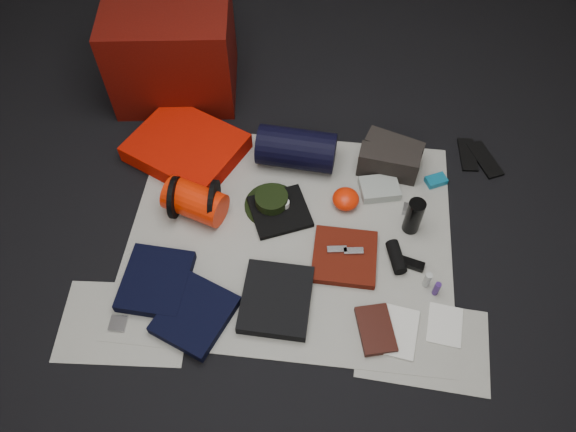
# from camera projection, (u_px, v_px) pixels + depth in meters

# --- Properties ---
(floor) EXTENTS (4.50, 4.50, 0.02)m
(floor) POSITION_uv_depth(u_px,v_px,m) (290.00, 237.00, 2.83)
(floor) COLOR black
(floor) RESTS_ON ground
(newspaper_mat) EXTENTS (1.60, 1.30, 0.01)m
(newspaper_mat) POSITION_uv_depth(u_px,v_px,m) (290.00, 235.00, 2.82)
(newspaper_mat) COLOR beige
(newspaper_mat) RESTS_ON floor
(newspaper_sheet_front_left) EXTENTS (0.61, 0.44, 0.00)m
(newspaper_sheet_front_left) POSITION_uv_depth(u_px,v_px,m) (124.00, 323.00, 2.55)
(newspaper_sheet_front_left) COLOR beige
(newspaper_sheet_front_left) RESTS_ON floor
(newspaper_sheet_front_right) EXTENTS (0.60, 0.43, 0.00)m
(newspaper_sheet_front_right) POSITION_uv_depth(u_px,v_px,m) (423.00, 344.00, 2.50)
(newspaper_sheet_front_right) COLOR beige
(newspaper_sheet_front_right) RESTS_ON floor
(red_cabinet) EXTENTS (0.75, 0.65, 0.57)m
(red_cabinet) POSITION_uv_depth(u_px,v_px,m) (173.00, 49.00, 3.18)
(red_cabinet) COLOR #510B05
(red_cabinet) RESTS_ON floor
(sleeping_pad) EXTENTS (0.70, 0.65, 0.10)m
(sleeping_pad) POSITION_uv_depth(u_px,v_px,m) (186.00, 148.00, 3.07)
(sleeping_pad) COLOR red
(sleeping_pad) RESTS_ON newspaper_mat
(stuff_sack) EXTENTS (0.34, 0.26, 0.18)m
(stuff_sack) POSITION_uv_depth(u_px,v_px,m) (195.00, 201.00, 2.82)
(stuff_sack) COLOR red
(stuff_sack) RESTS_ON newspaper_mat
(sack_strap_left) EXTENTS (0.02, 0.22, 0.22)m
(sack_strap_left) POSITION_uv_depth(u_px,v_px,m) (175.00, 197.00, 2.81)
(sack_strap_left) COLOR black
(sack_strap_left) RESTS_ON newspaper_mat
(sack_strap_right) EXTENTS (0.03, 0.22, 0.22)m
(sack_strap_right) POSITION_uv_depth(u_px,v_px,m) (214.00, 201.00, 2.80)
(sack_strap_right) COLOR black
(sack_strap_right) RESTS_ON newspaper_mat
(navy_duffel) EXTENTS (0.43, 0.24, 0.22)m
(navy_duffel) POSITION_uv_depth(u_px,v_px,m) (296.00, 149.00, 2.99)
(navy_duffel) COLOR black
(navy_duffel) RESTS_ON newspaper_mat
(boonie_brim) EXTENTS (0.32, 0.32, 0.01)m
(boonie_brim) POSITION_uv_depth(u_px,v_px,m) (272.00, 205.00, 2.91)
(boonie_brim) COLOR black
(boonie_brim) RESTS_ON newspaper_mat
(boonie_crown) EXTENTS (0.17, 0.17, 0.08)m
(boonie_crown) POSITION_uv_depth(u_px,v_px,m) (272.00, 200.00, 2.88)
(boonie_crown) COLOR black
(boonie_crown) RESTS_ON boonie_brim
(hiking_boot_left) EXTENTS (0.33, 0.16, 0.16)m
(hiking_boot_left) POSITION_uv_depth(u_px,v_px,m) (388.00, 163.00, 2.97)
(hiking_boot_left) COLOR black
(hiking_boot_left) RESTS_ON newspaper_mat
(hiking_boot_right) EXTENTS (0.32, 0.20, 0.15)m
(hiking_boot_right) POSITION_uv_depth(u_px,v_px,m) (393.00, 151.00, 3.02)
(hiking_boot_right) COLOR black
(hiking_boot_right) RESTS_ON newspaper_mat
(flip_flop_left) EXTENTS (0.10, 0.24, 0.01)m
(flip_flop_left) POSITION_uv_depth(u_px,v_px,m) (468.00, 155.00, 3.11)
(flip_flop_left) COLOR black
(flip_flop_left) RESTS_ON floor
(flip_flop_right) EXTENTS (0.19, 0.27, 0.01)m
(flip_flop_right) POSITION_uv_depth(u_px,v_px,m) (485.00, 160.00, 3.09)
(flip_flop_right) COLOR black
(flip_flop_right) RESTS_ON floor
(trousers_navy_a) EXTENTS (0.32, 0.36, 0.05)m
(trousers_navy_a) POSITION_uv_depth(u_px,v_px,m) (156.00, 281.00, 2.64)
(trousers_navy_a) COLOR black
(trousers_navy_a) RESTS_ON newspaper_mat
(trousers_navy_b) EXTENTS (0.40, 0.42, 0.05)m
(trousers_navy_b) POSITION_uv_depth(u_px,v_px,m) (195.00, 315.00, 2.54)
(trousers_navy_b) COLOR black
(trousers_navy_b) RESTS_ON newspaper_mat
(trousers_charcoal) EXTENTS (0.32, 0.37, 0.06)m
(trousers_charcoal) POSITION_uv_depth(u_px,v_px,m) (276.00, 299.00, 2.58)
(trousers_charcoal) COLOR black
(trousers_charcoal) RESTS_ON newspaper_mat
(black_tshirt) EXTENTS (0.37, 0.36, 0.03)m
(black_tshirt) POSITION_uv_depth(u_px,v_px,m) (280.00, 212.00, 2.87)
(black_tshirt) COLOR black
(black_tshirt) RESTS_ON newspaper_mat
(red_shirt) EXTENTS (0.31, 0.31, 0.04)m
(red_shirt) POSITION_uv_depth(u_px,v_px,m) (345.00, 257.00, 2.72)
(red_shirt) COLOR #551309
(red_shirt) RESTS_ON newspaper_mat
(orange_stuff_sack) EXTENTS (0.15, 0.15, 0.09)m
(orange_stuff_sack) POSITION_uv_depth(u_px,v_px,m) (346.00, 199.00, 2.88)
(orange_stuff_sack) COLOR red
(orange_stuff_sack) RESTS_ON newspaper_mat
(first_aid_pouch) EXTENTS (0.23, 0.19, 0.05)m
(first_aid_pouch) POSITION_uv_depth(u_px,v_px,m) (379.00, 188.00, 2.94)
(first_aid_pouch) COLOR #949D95
(first_aid_pouch) RESTS_ON newspaper_mat
(water_bottle) EXTENTS (0.09, 0.09, 0.21)m
(water_bottle) POSITION_uv_depth(u_px,v_px,m) (414.00, 216.00, 2.75)
(water_bottle) COLOR black
(water_bottle) RESTS_ON newspaper_mat
(speaker) EXTENTS (0.11, 0.18, 0.06)m
(speaker) POSITION_uv_depth(u_px,v_px,m) (396.00, 257.00, 2.70)
(speaker) COLOR black
(speaker) RESTS_ON newspaper_mat
(compact_camera) EXTENTS (0.10, 0.07, 0.04)m
(compact_camera) POSITION_uv_depth(u_px,v_px,m) (412.00, 210.00, 2.87)
(compact_camera) COLOR #A2A3A7
(compact_camera) RESTS_ON newspaper_mat
(cyan_case) EXTENTS (0.13, 0.11, 0.03)m
(cyan_case) POSITION_uv_depth(u_px,v_px,m) (436.00, 180.00, 2.98)
(cyan_case) COLOR #0D6385
(cyan_case) RESTS_ON newspaper_mat
(toiletry_purple) EXTENTS (0.04, 0.04, 0.09)m
(toiletry_purple) POSITION_uv_depth(u_px,v_px,m) (437.00, 289.00, 2.60)
(toiletry_purple) COLOR #3C2067
(toiletry_purple) RESTS_ON newspaper_mat
(toiletry_clear) EXTENTS (0.04, 0.04, 0.10)m
(toiletry_clear) POSITION_uv_depth(u_px,v_px,m) (427.00, 280.00, 2.62)
(toiletry_clear) COLOR #ABB0AC
(toiletry_clear) RESTS_ON newspaper_mat
(paperback_book) EXTENTS (0.20, 0.26, 0.03)m
(paperback_book) POSITION_uv_depth(u_px,v_px,m) (376.00, 329.00, 2.51)
(paperback_book) COLOR black
(paperback_book) RESTS_ON newspaper_mat
(map_booklet) EXTENTS (0.20, 0.26, 0.01)m
(map_booklet) POSITION_uv_depth(u_px,v_px,m) (398.00, 332.00, 2.52)
(map_booklet) COLOR silver
(map_booklet) RESTS_ON newspaper_mat
(map_printout) EXTENTS (0.17, 0.21, 0.01)m
(map_printout) POSITION_uv_depth(u_px,v_px,m) (445.00, 325.00, 2.54)
(map_printout) COLOR silver
(map_printout) RESTS_ON newspaper_mat
(sunglasses) EXTENTS (0.12, 0.07, 0.03)m
(sunglasses) POSITION_uv_depth(u_px,v_px,m) (412.00, 264.00, 2.70)
(sunglasses) COLOR black
(sunglasses) RESTS_ON newspaper_mat
(key_cluster) EXTENTS (0.08, 0.08, 0.01)m
(key_cluster) POSITION_uv_depth(u_px,v_px,m) (118.00, 323.00, 2.54)
(key_cluster) COLOR #A2A3A7
(key_cluster) RESTS_ON newspaper_mat
(tape_roll) EXTENTS (0.05, 0.05, 0.03)m
(tape_roll) POSITION_uv_depth(u_px,v_px,m) (284.00, 204.00, 2.86)
(tape_roll) COLOR white
(tape_roll) RESTS_ON black_tshirt
(energy_bar_a) EXTENTS (0.10, 0.05, 0.01)m
(energy_bar_a) POSITION_uv_depth(u_px,v_px,m) (337.00, 249.00, 2.71)
(energy_bar_a) COLOR #A2A3A7
(energy_bar_a) RESTS_ON red_shirt
(energy_bar_b) EXTENTS (0.10, 0.05, 0.01)m
(energy_bar_b) POSITION_uv_depth(u_px,v_px,m) (354.00, 251.00, 2.70)
(energy_bar_b) COLOR #A2A3A7
(energy_bar_b) RESTS_ON red_shirt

